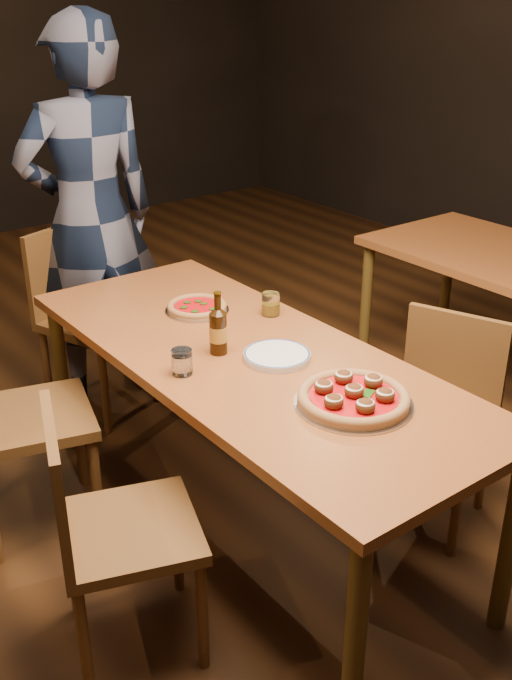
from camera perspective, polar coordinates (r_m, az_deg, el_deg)
ground at (r=3.13m, az=-0.57°, el=-13.42°), size 9.00×9.00×0.00m
room_shell at (r=2.46m, az=-0.76°, el=22.91°), size 9.00×9.00×9.00m
table_main at (r=2.76m, az=-0.63°, el=-2.32°), size 0.80×2.00×0.75m
chair_main_nw at (r=2.41m, az=-9.53°, el=-13.81°), size 0.53×0.53×0.89m
chair_main_sw at (r=2.99m, az=-16.64°, el=-5.49°), size 0.55×0.55×0.96m
chair_main_e at (r=2.99m, az=13.21°, el=-6.16°), size 0.52×0.52×0.86m
chair_end at (r=3.77m, az=-11.80°, el=1.54°), size 0.57×0.57×0.96m
pizza_meatball at (r=2.41m, az=7.37°, el=-4.29°), size 0.38×0.38×0.07m
pizza_margherita at (r=3.09m, az=-4.46°, el=2.49°), size 0.26×0.26×0.03m
plate_stack at (r=2.68m, az=1.59°, el=-1.21°), size 0.24×0.24×0.02m
beer_bottle at (r=2.70m, az=-2.86°, el=0.61°), size 0.06×0.06×0.23m
water_glass at (r=2.58m, az=-5.60°, el=-1.65°), size 0.07×0.07×0.09m
amber_glass at (r=3.04m, az=1.12°, el=2.72°), size 0.07×0.07×0.09m
diner at (r=3.78m, az=-12.39°, el=8.97°), size 0.73×0.52×1.88m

